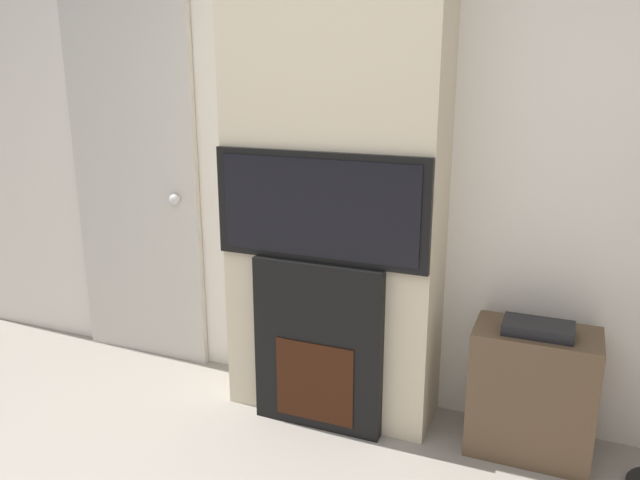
{
  "coord_description": "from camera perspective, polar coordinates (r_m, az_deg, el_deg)",
  "views": [
    {
      "loc": [
        1.05,
        -0.9,
        1.71
      ],
      "look_at": [
        0.0,
        1.64,
        0.94
      ],
      "focal_mm": 35.0,
      "sensor_mm": 36.0,
      "label": 1
    }
  ],
  "objects": [
    {
      "name": "wall_back",
      "position": [
        3.13,
        2.74,
        9.02
      ],
      "size": [
        6.0,
        0.06,
        2.7
      ],
      "color": "silver",
      "rests_on": "ground_plane"
    },
    {
      "name": "chimney_breast",
      "position": [
        2.94,
        1.34,
        8.6
      ],
      "size": [
        1.03,
        0.36,
        2.7
      ],
      "color": "beige",
      "rests_on": "ground_plane"
    },
    {
      "name": "fireplace",
      "position": [
        3.04,
        -0.01,
        -9.56
      ],
      "size": [
        0.64,
        0.15,
        0.84
      ],
      "color": "black",
      "rests_on": "ground_plane"
    },
    {
      "name": "television",
      "position": [
        2.81,
        -0.02,
        2.98
      ],
      "size": [
        1.03,
        0.07,
        0.51
      ],
      "color": "black",
      "rests_on": "fireplace"
    },
    {
      "name": "media_stand",
      "position": [
        3.03,
        18.81,
        -12.92
      ],
      "size": [
        0.54,
        0.31,
        0.65
      ],
      "color": "brown",
      "rests_on": "ground_plane"
    },
    {
      "name": "entry_door",
      "position": [
        3.77,
        -16.49,
        4.67
      ],
      "size": [
        0.84,
        0.09,
        2.07
      ],
      "color": "#BCB7AD",
      "rests_on": "ground_plane"
    }
  ]
}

